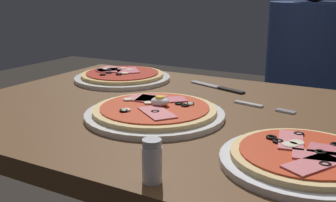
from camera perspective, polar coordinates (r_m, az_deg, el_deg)
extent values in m
cube|color=brown|center=(0.97, 2.06, -2.46)|extent=(1.10, 0.78, 0.04)
cylinder|color=#3C2715|center=(1.62, -8.38, -9.33)|extent=(0.07, 0.07, 0.71)
cylinder|color=white|center=(0.91, -1.86, -1.92)|extent=(0.31, 0.31, 0.01)
cylinder|color=#E5C17F|center=(0.91, -1.86, -1.25)|extent=(0.28, 0.28, 0.01)
cylinder|color=red|center=(0.91, -1.87, -0.86)|extent=(0.24, 0.24, 0.00)
torus|color=black|center=(0.92, 1.55, -0.34)|extent=(0.02, 0.02, 0.00)
torus|color=black|center=(0.87, -6.20, -1.36)|extent=(0.02, 0.02, 0.00)
torus|color=black|center=(0.91, 2.39, -0.59)|extent=(0.02, 0.02, 0.00)
torus|color=black|center=(0.86, -1.80, -1.50)|extent=(0.02, 0.02, 0.00)
torus|color=black|center=(0.92, 3.11, -0.38)|extent=(0.02, 0.02, 0.00)
cube|color=#C65B66|center=(0.95, 0.39, 0.18)|extent=(0.08, 0.08, 0.00)
cube|color=#D16B70|center=(0.86, -1.51, -1.63)|extent=(0.11, 0.10, 0.00)
cube|color=#D16B70|center=(0.97, -2.35, 0.36)|extent=(0.08, 0.08, 0.00)
cube|color=#D16B70|center=(0.97, -3.31, 0.36)|extent=(0.08, 0.07, 0.00)
cylinder|color=beige|center=(0.92, 3.00, -0.42)|extent=(0.02, 0.02, 0.00)
cylinder|color=beige|center=(0.93, -2.73, -0.27)|extent=(0.02, 0.02, 0.00)
cylinder|color=beige|center=(0.96, -5.64, 0.20)|extent=(0.02, 0.02, 0.00)
cylinder|color=beige|center=(0.88, -5.88, -1.26)|extent=(0.02, 0.02, 0.00)
ellipsoid|color=white|center=(0.91, -1.11, -0.06)|extent=(0.04, 0.03, 0.02)
cylinder|color=yellow|center=(0.91, -1.12, 0.55)|extent=(0.02, 0.02, 0.00)
cylinder|color=white|center=(0.71, 18.41, -8.04)|extent=(0.27, 0.27, 0.01)
cylinder|color=#E5C17F|center=(0.70, 18.49, -7.21)|extent=(0.24, 0.24, 0.01)
cylinder|color=red|center=(0.70, 18.53, -6.72)|extent=(0.21, 0.21, 0.00)
torus|color=black|center=(0.72, 15.08, -5.43)|extent=(0.02, 0.02, 0.00)
torus|color=black|center=(0.70, 20.43, -6.72)|extent=(0.02, 0.02, 0.00)
torus|color=black|center=(0.77, 17.80, -4.40)|extent=(0.02, 0.02, 0.00)
torus|color=black|center=(0.74, 22.37, -5.68)|extent=(0.02, 0.02, 0.00)
torus|color=black|center=(0.74, 14.22, -4.93)|extent=(0.02, 0.02, 0.00)
torus|color=black|center=(0.65, 21.07, -8.26)|extent=(0.02, 0.02, 0.00)
cube|color=#D16B70|center=(0.74, 16.76, -5.23)|extent=(0.06, 0.10, 0.00)
cube|color=#D16B70|center=(0.65, 19.59, -8.29)|extent=(0.08, 0.10, 0.00)
cube|color=#D16B70|center=(0.68, 20.58, -7.23)|extent=(0.09, 0.06, 0.00)
cube|color=#C65B66|center=(0.71, 21.41, -6.39)|extent=(0.06, 0.05, 0.00)
cylinder|color=beige|center=(0.71, 16.64, -5.91)|extent=(0.03, 0.03, 0.00)
cylinder|color=beige|center=(0.72, 17.52, -5.61)|extent=(0.02, 0.02, 0.00)
cylinder|color=white|center=(1.29, -6.36, 3.17)|extent=(0.30, 0.30, 0.01)
cylinder|color=#DBB26B|center=(1.29, -6.37, 3.65)|extent=(0.26, 0.26, 0.01)
cylinder|color=#A82314|center=(1.28, -6.38, 3.93)|extent=(0.22, 0.22, 0.00)
torus|color=black|center=(1.32, -8.19, 4.33)|extent=(0.02, 0.02, 0.00)
torus|color=black|center=(1.25, -9.10, 3.66)|extent=(0.02, 0.02, 0.00)
torus|color=black|center=(1.25, -6.88, 3.73)|extent=(0.02, 0.02, 0.00)
torus|color=black|center=(1.28, -8.25, 3.95)|extent=(0.02, 0.02, 0.00)
cube|color=#C65B66|center=(1.31, -8.20, 4.20)|extent=(0.08, 0.06, 0.00)
cube|color=#D16B70|center=(1.34, -8.30, 4.50)|extent=(0.06, 0.08, 0.00)
cube|color=#C65B66|center=(1.31, -5.72, 4.28)|extent=(0.11, 0.11, 0.00)
cube|color=#C65B66|center=(1.32, -8.46, 4.30)|extent=(0.08, 0.08, 0.00)
cylinder|color=beige|center=(1.34, -6.28, 4.57)|extent=(0.02, 0.02, 0.00)
cylinder|color=beige|center=(1.26, -6.05, 3.87)|extent=(0.02, 0.02, 0.00)
cylinder|color=beige|center=(1.31, -5.40, 4.35)|extent=(0.02, 0.02, 0.00)
cylinder|color=beige|center=(1.33, -8.69, 4.39)|extent=(0.02, 0.02, 0.00)
cube|color=silver|center=(1.03, 11.17, -0.41)|extent=(0.08, 0.03, 0.00)
cube|color=silver|center=(0.98, 15.94, -1.49)|extent=(0.04, 0.01, 0.00)
cube|color=silver|center=(0.98, 16.05, -1.43)|extent=(0.04, 0.01, 0.00)
cube|color=silver|center=(0.99, 16.16, -1.37)|extent=(0.04, 0.01, 0.00)
cube|color=silver|center=(0.99, 16.27, -1.31)|extent=(0.04, 0.01, 0.00)
cube|color=silver|center=(1.22, 5.31, 2.33)|extent=(0.11, 0.06, 0.00)
cube|color=black|center=(1.16, 8.72, 1.51)|extent=(0.09, 0.05, 0.01)
cylinder|color=white|center=(0.61, -2.24, -8.86)|extent=(0.03, 0.03, 0.05)
cylinder|color=silver|center=(0.60, -2.27, -5.92)|extent=(0.03, 0.03, 0.01)
cylinder|color=black|center=(1.80, 17.58, -11.60)|extent=(0.29, 0.29, 0.46)
cylinder|color=navy|center=(1.64, 18.96, 3.83)|extent=(0.32, 0.32, 0.52)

